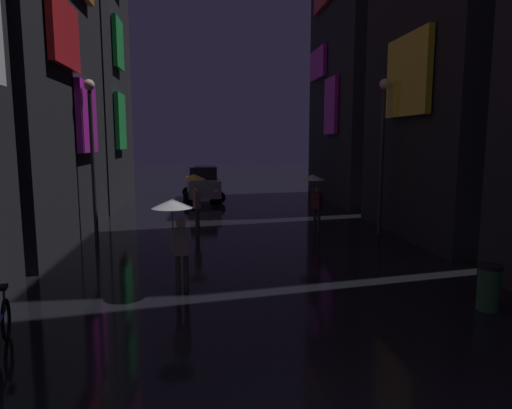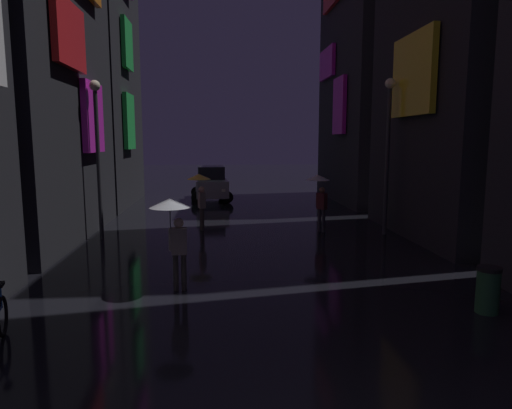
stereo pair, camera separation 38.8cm
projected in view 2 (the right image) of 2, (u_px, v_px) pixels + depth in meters
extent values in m
cube|color=#232328|center=(13.00, 4.00, 14.66)|extent=(4.00, 8.66, 15.45)
cube|color=#F226D8|center=(93.00, 118.00, 16.04)|extent=(0.20, 2.16, 2.43)
cube|color=red|center=(69.00, 35.00, 13.56)|extent=(0.20, 2.62, 1.93)
cube|color=#232328|center=(85.00, 12.00, 22.72)|extent=(4.00, 7.56, 19.38)
cube|color=#26E54C|center=(129.00, 122.00, 22.59)|extent=(0.20, 1.97, 2.70)
cube|color=#26E54C|center=(127.00, 45.00, 22.30)|extent=(0.20, 1.92, 2.36)
cube|color=yellow|center=(413.00, 75.00, 14.73)|extent=(0.20, 2.98, 2.62)
cube|color=#232328|center=(373.00, 61.00, 24.74)|extent=(4.00, 8.61, 15.31)
cube|color=#F226D8|center=(339.00, 106.00, 23.70)|extent=(0.20, 1.98, 2.92)
cube|color=#F226D8|center=(327.00, 64.00, 26.23)|extent=(0.20, 3.07, 1.69)
cylinder|color=#38332D|center=(184.00, 272.00, 10.29)|extent=(0.12, 0.12, 0.85)
cylinder|color=#38332D|center=(176.00, 273.00, 10.27)|extent=(0.12, 0.12, 0.85)
cube|color=gray|center=(179.00, 241.00, 10.18)|extent=(0.35, 0.24, 0.60)
sphere|color=beige|center=(179.00, 223.00, 10.12)|extent=(0.22, 0.22, 0.22)
cylinder|color=gray|center=(171.00, 240.00, 10.10)|extent=(0.09, 0.09, 0.50)
cylinder|color=slate|center=(170.00, 225.00, 10.05)|extent=(0.02, 0.02, 0.77)
cone|color=silver|center=(170.00, 203.00, 9.98)|extent=(0.90, 0.90, 0.20)
cylinder|color=#2D2D38|center=(323.00, 221.00, 16.84)|extent=(0.12, 0.12, 0.85)
cylinder|color=#2D2D38|center=(319.00, 220.00, 16.96)|extent=(0.12, 0.12, 0.85)
cube|color=#4C1E23|center=(322.00, 201.00, 16.80)|extent=(0.39, 0.40, 0.60)
sphere|color=#9E7051|center=(322.00, 190.00, 16.74)|extent=(0.22, 0.22, 0.22)
cylinder|color=#4C1E23|center=(317.00, 199.00, 16.88)|extent=(0.09, 0.09, 0.50)
cylinder|color=slate|center=(317.00, 190.00, 16.83)|extent=(0.02, 0.02, 0.77)
cone|color=silver|center=(318.00, 177.00, 16.76)|extent=(0.90, 0.90, 0.20)
cylinder|color=#38332D|center=(203.00, 220.00, 17.10)|extent=(0.12, 0.12, 0.85)
cylinder|color=#38332D|center=(201.00, 219.00, 17.26)|extent=(0.12, 0.12, 0.85)
cube|color=gray|center=(202.00, 200.00, 17.08)|extent=(0.31, 0.39, 0.60)
sphere|color=beige|center=(202.00, 189.00, 17.02)|extent=(0.22, 0.22, 0.22)
cylinder|color=gray|center=(199.00, 198.00, 17.22)|extent=(0.09, 0.09, 0.50)
cylinder|color=slate|center=(199.00, 189.00, 17.17)|extent=(0.02, 0.02, 0.77)
cone|color=yellow|center=(199.00, 177.00, 17.10)|extent=(0.90, 0.90, 0.20)
torus|color=black|center=(2.00, 316.00, 7.89)|extent=(0.23, 0.71, 0.72)
cylinder|color=#1E59A5|center=(1.00, 297.00, 7.85)|extent=(0.04, 0.04, 0.40)
cube|color=black|center=(0.00, 285.00, 7.81)|extent=(0.17, 0.26, 0.06)
cube|color=#99999E|center=(211.00, 187.00, 25.72)|extent=(1.95, 4.20, 0.90)
cube|color=black|center=(211.00, 172.00, 25.61)|extent=(1.56, 1.93, 0.70)
cylinder|color=black|center=(227.00, 197.00, 24.59)|extent=(0.65, 0.26, 0.64)
cylinder|color=black|center=(197.00, 198.00, 24.36)|extent=(0.65, 0.26, 0.64)
cylinder|color=black|center=(224.00, 192.00, 27.20)|extent=(0.65, 0.26, 0.64)
cylinder|color=black|center=(196.00, 192.00, 26.97)|extent=(0.65, 0.26, 0.64)
cube|color=white|center=(223.00, 190.00, 23.77)|extent=(0.20, 0.07, 0.14)
cube|color=white|center=(202.00, 191.00, 23.61)|extent=(0.20, 0.07, 0.14)
cylinder|color=#2D2D33|center=(99.00, 167.00, 15.39)|extent=(0.14, 0.14, 4.98)
sphere|color=#F9EFCC|center=(95.00, 86.00, 15.01)|extent=(0.36, 0.36, 0.36)
cylinder|color=#2D2D33|center=(387.00, 163.00, 16.15)|extent=(0.14, 0.14, 5.15)
sphere|color=#F9EFCC|center=(390.00, 83.00, 15.76)|extent=(0.36, 0.36, 0.36)
cylinder|color=#265933|center=(488.00, 292.00, 8.97)|extent=(0.44, 0.44, 0.85)
cylinder|color=black|center=(489.00, 269.00, 8.91)|extent=(0.46, 0.46, 0.08)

